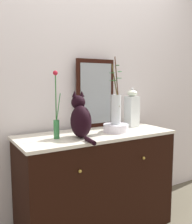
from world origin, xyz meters
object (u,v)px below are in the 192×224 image
(vase_slim_green, at_px, (56,120))
(vase_glass_clear, at_px, (116,107))
(cat_sitting, at_px, (81,119))
(jar_lidded_porcelain, at_px, (132,109))
(sideboard, at_px, (96,182))
(mirror_leaning, at_px, (95,94))
(bowl_porcelain, at_px, (116,128))

(vase_slim_green, height_order, vase_glass_clear, vase_glass_clear)
(cat_sitting, height_order, jar_lidded_porcelain, jar_lidded_porcelain)
(sideboard, xyz_separation_m, vase_slim_green, (-0.36, -0.02, 0.58))
(mirror_leaning, distance_m, jar_lidded_porcelain, 0.38)
(bowl_porcelain, xyz_separation_m, vase_glass_clear, (-0.00, -0.00, 0.18))
(bowl_porcelain, height_order, vase_glass_clear, vase_glass_clear)
(vase_glass_clear, bearing_deg, bowl_porcelain, 54.88)
(mirror_leaning, height_order, cat_sitting, mirror_leaning)
(cat_sitting, bearing_deg, bowl_porcelain, 5.14)
(sideboard, height_order, bowl_porcelain, bowl_porcelain)
(sideboard, height_order, mirror_leaning, mirror_leaning)
(bowl_porcelain, bearing_deg, vase_glass_clear, -125.12)
(sideboard, bearing_deg, bowl_porcelain, -12.45)
(sideboard, bearing_deg, cat_sitting, -158.62)
(sideboard, bearing_deg, mirror_leaning, 60.14)
(mirror_leaning, relative_size, cat_sitting, 1.64)
(cat_sitting, relative_size, vase_glass_clear, 0.68)
(cat_sitting, xyz_separation_m, vase_slim_green, (-0.18, 0.05, -0.00))
(vase_glass_clear, bearing_deg, cat_sitting, -175.14)
(vase_slim_green, bearing_deg, bowl_porcelain, -2.28)
(bowl_porcelain, relative_size, jar_lidded_porcelain, 0.58)
(mirror_leaning, xyz_separation_m, cat_sitting, (-0.32, -0.32, -0.17))
(jar_lidded_porcelain, bearing_deg, vase_slim_green, -172.64)
(sideboard, height_order, cat_sitting, cat_sitting)
(mirror_leaning, bearing_deg, sideboard, -119.86)
(cat_sitting, distance_m, vase_glass_clear, 0.36)
(sideboard, xyz_separation_m, jar_lidded_porcelain, (0.45, 0.09, 0.60))
(vase_slim_green, bearing_deg, mirror_leaning, 27.62)
(cat_sitting, height_order, vase_slim_green, vase_slim_green)
(cat_sitting, bearing_deg, mirror_leaning, 44.45)
(cat_sitting, height_order, vase_glass_clear, vase_glass_clear)
(bowl_porcelain, distance_m, vase_glass_clear, 0.18)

